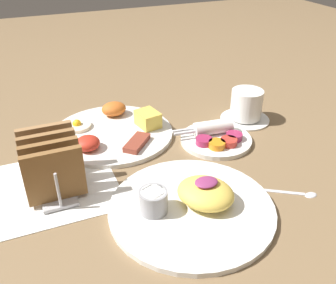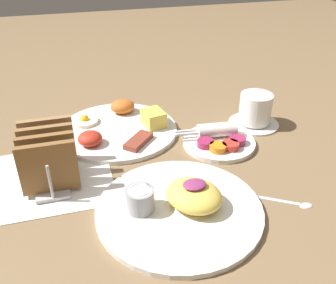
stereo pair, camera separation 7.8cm
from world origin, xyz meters
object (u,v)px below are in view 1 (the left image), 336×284
Objects in this scene: plate_breakfast at (113,130)px; coffee_cup at (246,107)px; plate_foreground at (192,203)px; plate_condiments at (216,137)px; toast_rack at (51,164)px.

coffee_cup is (0.32, -0.05, 0.03)m from plate_breakfast.
plate_breakfast is at bearing 170.44° from coffee_cup.
plate_foreground reaches higher than plate_breakfast.
plate_condiments is 0.14m from coffee_cup.
coffee_cup is (0.27, 0.25, 0.02)m from plate_foreground.
coffee_cup is (0.12, 0.07, 0.02)m from plate_condiments.
plate_foreground is at bearing -128.58° from plate_condiments.
toast_rack reaches higher than plate_breakfast.
toast_rack reaches higher than plate_condiments.
toast_rack is at bearing -175.19° from plate_condiments.
plate_foreground is 0.37m from coffee_cup.
plate_condiments is 0.60× the size of plate_foreground.
plate_foreground is at bearing -79.94° from plate_breakfast.
toast_rack is at bearing 142.94° from plate_foreground.
plate_foreground is 2.36× the size of coffee_cup.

